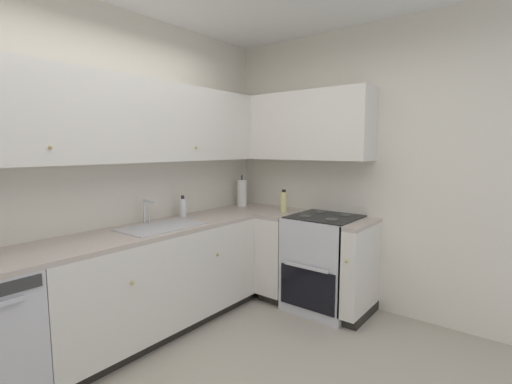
% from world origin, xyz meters
% --- Properties ---
extents(wall_back, '(4.03, 0.05, 2.66)m').
position_xyz_m(wall_back, '(0.00, 1.48, 1.33)').
color(wall_back, silver).
rests_on(wall_back, ground_plane).
extents(wall_right, '(0.05, 3.01, 2.66)m').
position_xyz_m(wall_right, '(1.99, 0.00, 1.33)').
color(wall_right, silver).
rests_on(wall_right, ground_plane).
extents(lower_cabinets_back, '(1.91, 0.62, 0.85)m').
position_xyz_m(lower_cabinets_back, '(0.41, 1.16, 0.43)').
color(lower_cabinets_back, silver).
rests_on(lower_cabinets_back, ground_plane).
extents(countertop_back, '(3.11, 0.60, 0.03)m').
position_xyz_m(countertop_back, '(0.41, 1.16, 0.87)').
color(countertop_back, '#B7A89E').
rests_on(countertop_back, lower_cabinets_back).
extents(lower_cabinets_right, '(0.62, 1.04, 0.85)m').
position_xyz_m(lower_cabinets_right, '(1.67, 0.43, 0.43)').
color(lower_cabinets_right, silver).
rests_on(lower_cabinets_right, ground_plane).
extents(countertop_right, '(0.60, 1.04, 0.03)m').
position_xyz_m(countertop_right, '(1.67, 0.43, 0.87)').
color(countertop_right, '#B7A89E').
rests_on(countertop_right, lower_cabinets_right).
extents(oven_range, '(0.68, 0.62, 1.04)m').
position_xyz_m(oven_range, '(1.68, 0.26, 0.45)').
color(oven_range, silver).
rests_on(oven_range, ground_plane).
extents(upper_cabinets_back, '(2.79, 0.34, 0.66)m').
position_xyz_m(upper_cabinets_back, '(0.25, 1.30, 1.75)').
color(upper_cabinets_back, silver).
extents(upper_cabinets_right, '(0.32, 1.56, 0.66)m').
position_xyz_m(upper_cabinets_right, '(1.81, 0.67, 1.75)').
color(upper_cabinets_right, silver).
extents(sink, '(0.66, 0.40, 0.10)m').
position_xyz_m(sink, '(0.46, 1.13, 0.85)').
color(sink, '#B7B7BC').
rests_on(sink, countertop_back).
extents(faucet, '(0.07, 0.16, 0.21)m').
position_xyz_m(faucet, '(0.47, 1.33, 1.01)').
color(faucet, silver).
rests_on(faucet, countertop_back).
extents(soap_bottle, '(0.07, 0.07, 0.20)m').
position_xyz_m(soap_bottle, '(0.87, 1.34, 0.98)').
color(soap_bottle, silver).
rests_on(soap_bottle, countertop_back).
extents(paper_towel_roll, '(0.11, 0.11, 0.36)m').
position_xyz_m(paper_towel_roll, '(1.72, 1.32, 1.04)').
color(paper_towel_roll, white).
rests_on(paper_towel_roll, countertop_back).
extents(oil_bottle, '(0.07, 0.07, 0.23)m').
position_xyz_m(oil_bottle, '(1.67, 0.72, 1.00)').
color(oil_bottle, beige).
rests_on(oil_bottle, countertop_right).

